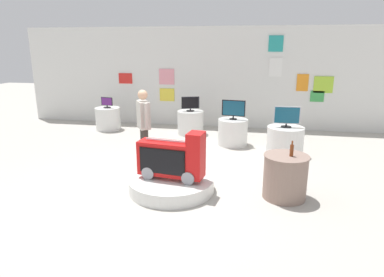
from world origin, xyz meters
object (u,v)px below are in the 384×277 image
Objects in this scene: display_pedestal_left_rear at (233,132)px; tv_on_left_rear at (233,109)px; tv_on_far_right at (287,116)px; main_display_pedestal at (172,184)px; novelty_firetruck_tv at (172,159)px; bottle_on_side_table at (292,150)px; tv_on_center_rear at (107,103)px; display_pedestal_center_rear at (108,119)px; display_pedestal_right_rear at (190,122)px; shopper_browsing_near_truck at (144,123)px; side_table_round at (285,176)px; tv_on_right_rear at (190,104)px; display_pedestal_far_right at (285,141)px.

tv_on_left_rear is (0.00, -0.00, 0.61)m from display_pedestal_left_rear.
main_display_pedestal is at bearing -130.81° from tv_on_far_right.
bottle_on_side_table is (1.98, 0.07, 0.27)m from novelty_firetruck_tv.
bottle_on_side_table reaches higher than tv_on_center_rear.
display_pedestal_center_rear is 1.94× the size of tv_on_center_rear.
display_pedestal_center_rear is 1.24× the size of tv_on_far_right.
display_pedestal_left_rear is 1.56m from display_pedestal_right_rear.
shopper_browsing_near_truck is (-2.83, 0.97, 0.11)m from bottle_on_side_table.
side_table_round is at bearing -18.98° from shopper_browsing_near_truck.
novelty_firetruck_tv reaches higher than main_display_pedestal.
shopper_browsing_near_truck is at bearing 129.06° from novelty_firetruck_tv.
tv_on_right_rear reaches higher than display_pedestal_center_rear.
novelty_firetruck_tv reaches higher than display_pedestal_center_rear.
novelty_firetruck_tv is 3.25m from tv_on_far_right.
novelty_firetruck_tv is 3.11× the size of tv_on_center_rear.
display_pedestal_center_rear is at bearing 178.52° from tv_on_right_rear.
tv_on_left_rear is 1.20× the size of tv_on_right_rear.
novelty_firetruck_tv is 5.04m from display_pedestal_center_rear.
display_pedestal_left_rear is 0.46× the size of shopper_browsing_near_truck.
side_table_round is (1.91, 0.09, -0.21)m from novelty_firetruck_tv.
display_pedestal_far_right is at bearing -30.84° from display_pedestal_right_rear.
display_pedestal_right_rear is 0.88× the size of display_pedestal_far_right.
shopper_browsing_near_truck reaches higher than side_table_round.
bottle_on_side_table is at bearing -38.56° from display_pedestal_center_rear.
tv_on_left_rear is at bearing -13.97° from display_pedestal_center_rear.
tv_on_left_rear is 1.53m from display_pedestal_far_right.
tv_on_left_rear is at bearing -13.92° from tv_on_center_rear.
novelty_firetruck_tv reaches higher than display_pedestal_right_rear.
novelty_firetruck_tv is 4.01m from display_pedestal_right_rear.
tv_on_left_rear is at bearing 74.34° from main_display_pedestal.
tv_on_left_rear reaches higher than side_table_round.
main_display_pedestal is at bearing -177.59° from side_table_round.
tv_on_right_rear is at bearing -109.17° from display_pedestal_right_rear.
display_pedestal_left_rear is 1.02× the size of display_pedestal_center_rear.
display_pedestal_right_rear is (-1.28, 0.89, -0.61)m from tv_on_left_rear.
shopper_browsing_near_truck is at bearing -154.12° from display_pedestal_far_right.
tv_on_right_rear is at bearing 121.80° from bottle_on_side_table.
side_table_round is (-0.18, -2.37, 0.05)m from display_pedestal_far_right.
side_table_round reaches higher than display_pedestal_center_rear.
tv_on_center_rear is 0.64× the size of tv_on_far_right.
tv_on_far_right is at bearing -17.22° from display_pedestal_center_rear.
tv_on_far_right is (2.53, -1.52, 0.59)m from display_pedestal_right_rear.
display_pedestal_right_rear is at bearing 82.16° from shopper_browsing_near_truck.
display_pedestal_left_rear is (0.84, 3.09, -0.25)m from novelty_firetruck_tv.
tv_on_center_rear is 5.34m from tv_on_far_right.
display_pedestal_right_rear is 1.52× the size of tv_on_right_rear.
display_pedestal_center_rear is at bearing 162.78° from tv_on_far_right.
display_pedestal_right_rear is 3.01m from tv_on_far_right.
display_pedestal_right_rear is (2.56, -0.06, -0.49)m from tv_on_center_rear.
main_display_pedestal is 1.96m from side_table_round.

